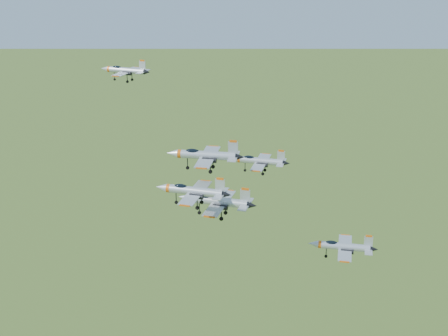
% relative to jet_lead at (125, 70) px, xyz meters
% --- Properties ---
extents(jet_lead, '(11.05, 9.10, 2.96)m').
position_rel_jet_lead_xyz_m(jet_lead, '(0.00, 0.00, 0.00)').
color(jet_lead, '#ABB1B8').
extents(jet_left_high, '(13.74, 11.48, 3.67)m').
position_rel_jet_lead_xyz_m(jet_left_high, '(22.43, -16.22, -10.08)').
color(jet_left_high, '#ABB1B8').
extents(jet_right_high, '(12.49, 10.28, 3.35)m').
position_rel_jet_lead_xyz_m(jet_right_high, '(24.20, -27.00, -12.21)').
color(jet_right_high, '#ABB1B8').
extents(jet_left_low, '(12.03, 9.93, 3.22)m').
position_rel_jet_lead_xyz_m(jet_left_low, '(28.38, -1.98, -15.39)').
color(jet_left_low, '#ABB1B8').
extents(jet_right_low, '(13.70, 11.26, 3.67)m').
position_rel_jet_lead_xyz_m(jet_right_low, '(26.12, -20.99, -16.21)').
color(jet_right_low, '#ABB1B8').
extents(jet_trail, '(12.32, 10.25, 3.29)m').
position_rel_jet_lead_xyz_m(jet_trail, '(46.33, -11.38, -26.26)').
color(jet_trail, '#ABB1B8').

